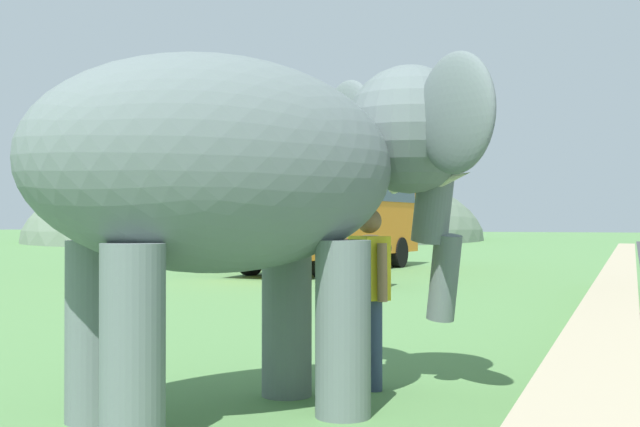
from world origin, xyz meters
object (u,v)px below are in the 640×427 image
object	(u,v)px
person_handler	(369,288)
bus_orange	(330,203)
cow_near	(369,250)
elephant	(262,172)

from	to	relation	value
person_handler	bus_orange	world-z (taller)	bus_orange
bus_orange	cow_near	distance (m)	6.29
bus_orange	person_handler	bearing A→B (deg)	-158.07
person_handler	cow_near	bearing A→B (deg)	17.99
bus_orange	cow_near	bearing A→B (deg)	-151.02
person_handler	cow_near	distance (m)	11.02
person_handler	bus_orange	xyz separation A→B (m)	(15.88, 6.39, 1.15)
elephant	cow_near	world-z (taller)	elephant
elephant	bus_orange	xyz separation A→B (m)	(17.08, 5.88, 0.15)
elephant	cow_near	xyz separation A→B (m)	(11.69, 2.89, -1.06)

